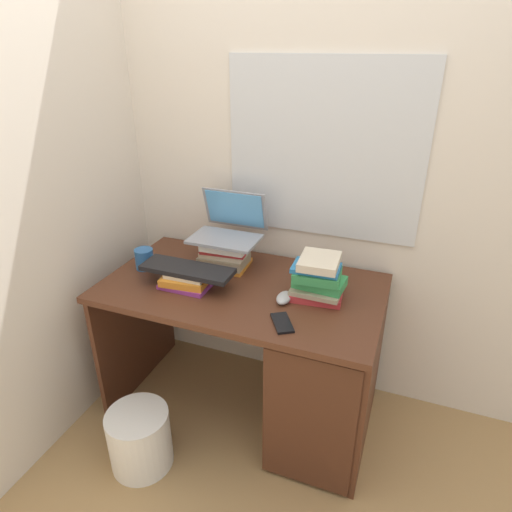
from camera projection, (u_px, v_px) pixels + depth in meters
ground_plane at (244, 406)px, 2.32m from camera, size 6.00×6.00×0.00m
wall_back at (273, 140)px, 2.09m from camera, size 6.00×0.06×2.60m
wall_left at (82, 145)px, 2.00m from camera, size 0.05×6.00×2.60m
desk at (304, 363)px, 2.02m from camera, size 1.25×0.71×0.73m
book_stack_tall at (225, 254)px, 2.14m from camera, size 0.25×0.20×0.14m
book_stack_keyboard_riser at (188, 278)px, 2.00m from camera, size 0.22×0.21×0.07m
book_stack_side at (318, 278)px, 1.87m from camera, size 0.23×0.20×0.19m
laptop at (229, 226)px, 2.13m from camera, size 0.32×0.27×0.21m
keyboard at (187, 269)px, 1.97m from camera, size 0.42×0.14×0.02m
computer_mouse at (284, 298)px, 1.87m from camera, size 0.06×0.10×0.04m
mug at (145, 259)px, 2.13m from camera, size 0.13×0.09×0.10m
cell_phone at (282, 323)px, 1.73m from camera, size 0.13×0.15×0.01m
wastebasket at (140, 439)px, 1.95m from camera, size 0.27×0.27×0.28m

